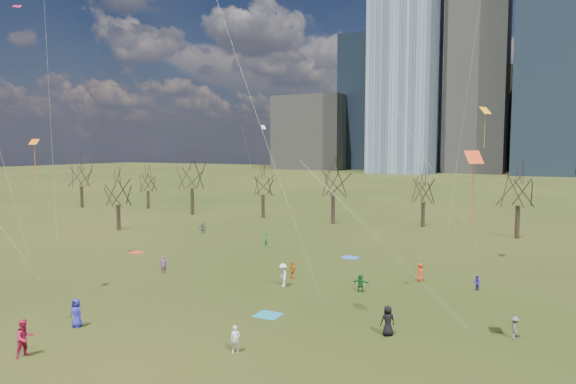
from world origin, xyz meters
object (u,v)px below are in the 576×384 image
at_px(blanket_crimson, 136,252).
at_px(person_0, 76,313).
at_px(blanket_teal, 268,315).
at_px(person_2, 25,338).
at_px(blanket_navy, 350,258).
at_px(person_4, 293,270).
at_px(person_1, 235,339).

relative_size(blanket_crimson, person_0, 0.92).
distance_m(blanket_teal, person_2, 14.05).
bearing_deg(blanket_navy, person_4, -98.29).
relative_size(blanket_navy, person_4, 1.11).
distance_m(blanket_teal, blanket_navy, 18.93).
relative_size(blanket_teal, person_1, 1.11).
bearing_deg(blanket_navy, blanket_crimson, -159.49).
height_order(blanket_teal, blanket_crimson, same).
bearing_deg(person_0, blanket_navy, 69.57).
height_order(blanket_teal, person_2, person_2).
distance_m(blanket_teal, person_0, 11.75).
xyz_separation_m(blanket_teal, person_1, (1.38, -6.05, 0.71)).
bearing_deg(person_4, blanket_crimson, 25.10).
bearing_deg(blanket_teal, person_0, -142.53).
distance_m(person_0, person_2, 4.50).
bearing_deg(person_0, person_2, -77.43).
bearing_deg(person_1, person_4, 64.55).
distance_m(blanket_crimson, person_0, 22.20).
xyz_separation_m(blanket_teal, blanket_crimson, (-21.84, 11.18, 0.00)).
bearing_deg(person_2, person_1, -49.40).
height_order(blanket_teal, blanket_navy, same).
relative_size(blanket_teal, person_4, 1.11).
bearing_deg(blanket_teal, person_2, -125.19).
distance_m(person_0, person_4, 17.41).
distance_m(blanket_navy, person_4, 10.05).
bearing_deg(person_2, blanket_navy, -1.87).
height_order(person_0, person_4, person_0).
height_order(blanket_navy, person_0, person_0).
relative_size(blanket_teal, person_0, 0.92).
bearing_deg(blanket_navy, person_0, -107.23).
xyz_separation_m(person_1, person_2, (-9.46, -5.41, 0.27)).
bearing_deg(person_1, blanket_crimson, 102.86).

